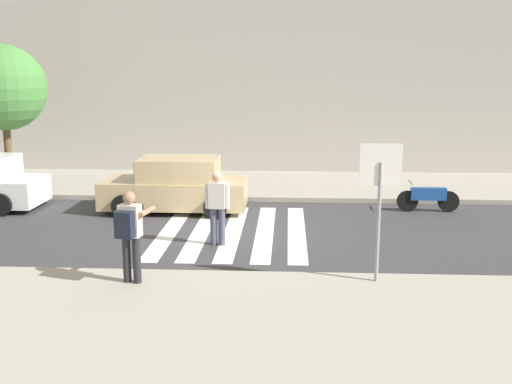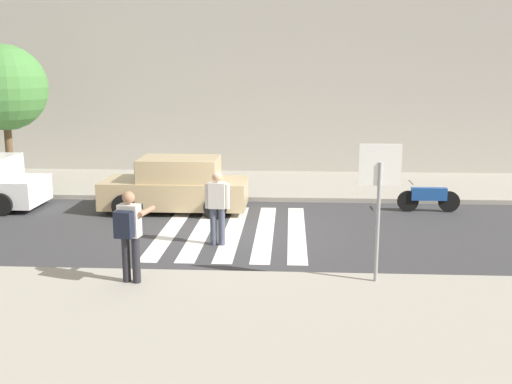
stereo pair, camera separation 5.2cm
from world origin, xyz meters
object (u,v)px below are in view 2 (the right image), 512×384
Objects in this scene: stop_sign at (379,182)px; motorcycle at (429,198)px; parked_car_tan at (176,186)px; pedestrian_crossing at (217,204)px; street_tree_west at (4,88)px; photographer_with_backpack at (129,229)px.

stop_sign reaches higher than motorcycle.
motorcycle is (7.21, 0.30, -0.31)m from parked_car_tan.
stop_sign is at bearing -38.38° from pedestrian_crossing.
motorcycle is (2.34, 6.20, -1.60)m from stop_sign.
pedestrian_crossing is 9.62m from street_tree_west.
pedestrian_crossing is (-3.28, 2.60, -1.04)m from stop_sign.
street_tree_west is at bearing 171.65° from motorcycle.
pedestrian_crossing is at bearing -147.36° from motorcycle.
stop_sign is 1.49× the size of photographer_with_backpack.
photographer_with_backpack is at bearing -87.01° from parked_car_tan.
photographer_with_backpack is at bearing -136.37° from motorcycle.
pedestrian_crossing is 0.37× the size of street_tree_west.
photographer_with_backpack is at bearing -175.51° from stop_sign.
stop_sign is 1.49× the size of pedestrian_crossing.
parked_car_tan is 7.22m from motorcycle.
photographer_with_backpack is 6.28m from parked_car_tan.
street_tree_west is (-13.11, 1.92, 3.00)m from motorcycle.
parked_car_tan is at bearing 129.49° from stop_sign.
pedestrian_crossing is at bearing 141.62° from stop_sign.
street_tree_west is (-6.23, 8.48, 2.25)m from photographer_with_backpack.
pedestrian_crossing reaches higher than motorcycle.
stop_sign is 1.46× the size of motorcycle.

